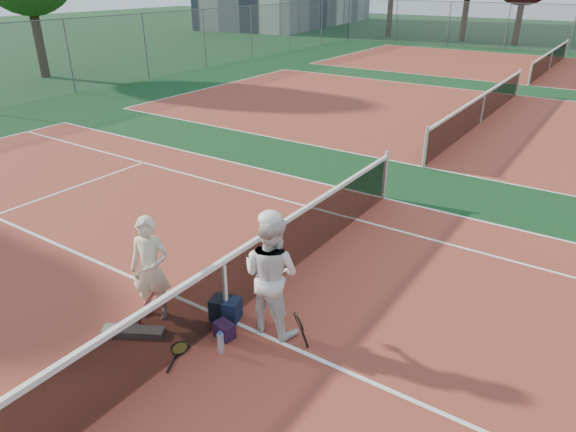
% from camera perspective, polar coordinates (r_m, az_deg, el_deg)
% --- Properties ---
extents(ground, '(130.00, 130.00, 0.00)m').
position_cam_1_polar(ground, '(7.73, -6.80, -11.31)').
color(ground, '#0E3517').
rests_on(ground, ground).
extents(court_main, '(23.77, 10.97, 0.01)m').
position_cam_1_polar(court_main, '(7.72, -6.80, -11.30)').
color(court_main, maroon).
rests_on(court_main, ground).
extents(court_far_a, '(23.77, 10.97, 0.01)m').
position_cam_1_polar(court_far_a, '(19.15, 20.58, 9.70)').
color(court_far_a, maroon).
rests_on(court_far_a, ground).
extents(court_far_b, '(23.77, 10.97, 0.01)m').
position_cam_1_polar(court_far_b, '(32.22, 26.99, 14.31)').
color(court_far_b, maroon).
rests_on(court_far_b, ground).
extents(net_main, '(0.10, 10.98, 1.02)m').
position_cam_1_polar(net_main, '(7.44, -7.00, -8.15)').
color(net_main, black).
rests_on(net_main, ground).
extents(net_far_a, '(0.10, 10.98, 1.02)m').
position_cam_1_polar(net_far_a, '(19.04, 20.82, 11.16)').
color(net_far_a, black).
rests_on(net_far_a, ground).
extents(net_far_b, '(0.10, 10.98, 1.02)m').
position_cam_1_polar(net_far_b, '(32.16, 27.17, 15.19)').
color(net_far_b, black).
rests_on(net_far_b, ground).
extents(fence_back, '(32.00, 0.06, 3.00)m').
position_cam_1_polar(fence_back, '(38.97, 29.12, 17.60)').
color(fence_back, slate).
rests_on(fence_back, ground).
extents(fence_left, '(0.06, 54.50, 3.00)m').
position_cam_1_polar(fence_left, '(23.37, -27.43, 14.85)').
color(fence_left, slate).
rests_on(fence_left, ground).
extents(player_a, '(0.69, 0.60, 1.59)m').
position_cam_1_polar(player_a, '(7.57, -15.01, -5.69)').
color(player_a, beige).
rests_on(player_a, ground).
extents(player_b, '(0.86, 0.67, 1.76)m').
position_cam_1_polar(player_b, '(7.03, -1.90, -6.49)').
color(player_b, white).
rests_on(player_b, ground).
extents(racket_red, '(0.37, 0.36, 0.55)m').
position_cam_1_polar(racket_red, '(7.65, -15.08, -9.99)').
color(racket_red, maroon).
rests_on(racket_red, ground).
extents(racket_black_held, '(0.34, 0.32, 0.58)m').
position_cam_1_polar(racket_black_held, '(6.96, 1.19, -12.76)').
color(racket_black_held, black).
rests_on(racket_black_held, ground).
extents(racket_spare, '(0.51, 0.66, 0.03)m').
position_cam_1_polar(racket_spare, '(7.29, -11.97, -14.18)').
color(racket_spare, black).
rests_on(racket_spare, ground).
extents(sports_bag_navy, '(0.49, 0.40, 0.33)m').
position_cam_1_polar(sports_bag_navy, '(7.65, -6.95, -10.19)').
color(sports_bag_navy, black).
rests_on(sports_bag_navy, ground).
extents(sports_bag_purple, '(0.31, 0.24, 0.23)m').
position_cam_1_polar(sports_bag_purple, '(7.33, -7.09, -12.48)').
color(sports_bag_purple, black).
rests_on(sports_bag_purple, ground).
extents(net_cover_canvas, '(0.85, 0.61, 0.09)m').
position_cam_1_polar(net_cover_canvas, '(7.68, -16.79, -12.18)').
color(net_cover_canvas, slate).
rests_on(net_cover_canvas, ground).
extents(water_bottle, '(0.09, 0.09, 0.30)m').
position_cam_1_polar(water_bottle, '(7.06, -7.50, -13.85)').
color(water_bottle, '#C9E4FF').
rests_on(water_bottle, ground).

